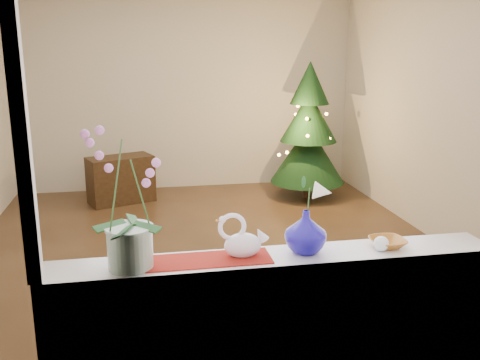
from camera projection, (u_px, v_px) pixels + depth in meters
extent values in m
plane|color=#362416|center=(212.00, 252.00, 5.05)|extent=(5.00, 5.00, 0.00)
cube|color=beige|center=(185.00, 88.00, 7.10)|extent=(4.50, 0.10, 2.70)
cube|color=beige|center=(285.00, 175.00, 2.34)|extent=(4.50, 0.10, 2.70)
cube|color=beige|center=(443.00, 105.00, 5.12)|extent=(0.10, 5.00, 2.70)
cube|color=white|center=(279.00, 354.00, 2.60)|extent=(2.20, 0.08, 0.88)
cube|color=white|center=(276.00, 259.00, 2.57)|extent=(2.20, 0.26, 0.04)
cube|color=maroon|center=(197.00, 260.00, 2.50)|extent=(0.70, 0.20, 0.01)
imported|color=#0F0772|center=(306.00, 228.00, 2.58)|extent=(0.24, 0.24, 0.24)
sphere|color=white|center=(381.00, 244.00, 2.61)|extent=(0.08, 0.08, 0.08)
imported|color=#A46321|center=(388.00, 243.00, 2.67)|extent=(0.16, 0.16, 0.04)
cube|color=black|center=(121.00, 179.00, 6.61)|extent=(0.86, 0.64, 0.58)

